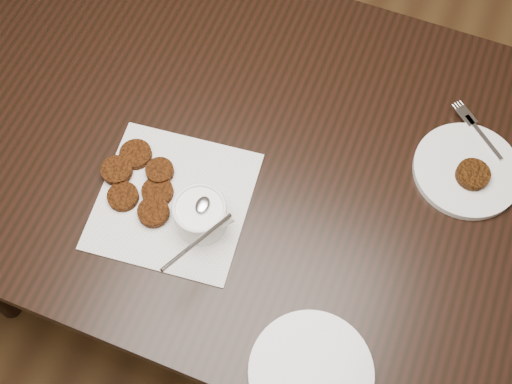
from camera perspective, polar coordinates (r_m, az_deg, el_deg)
floor at (r=1.94m, az=-2.70°, el=-10.85°), size 4.00×4.00×0.00m
table at (r=1.63m, az=-0.48°, el=-2.73°), size 1.40×0.90×0.75m
napkin at (r=1.25m, az=-7.30°, el=-0.75°), size 0.31×0.31×0.00m
sauce_ramekin at (r=1.16m, az=-5.05°, el=-1.35°), size 0.16×0.16×0.14m
patty_cluster at (r=1.26m, az=-9.86°, el=0.62°), size 0.26×0.26×0.02m
plate_with_patty at (r=1.32m, az=18.20°, el=1.99°), size 0.30×0.30×0.03m
plate_empty at (r=1.14m, az=4.87°, el=-15.58°), size 0.28×0.28×0.01m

